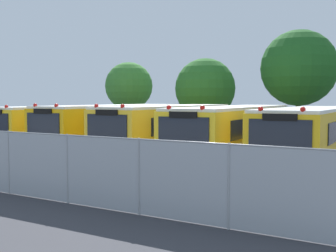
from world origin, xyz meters
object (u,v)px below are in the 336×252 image
school_bus_4 (311,135)px  tree_1 (204,89)px  school_bus_2 (169,129)px  tree_0 (128,86)px  traffic_cone (194,195)px  school_bus_1 (113,127)px  school_bus_3 (235,131)px  school_bus_0 (70,125)px  tree_2 (300,69)px

school_bus_4 → tree_1: 14.16m
school_bus_2 → tree_1: size_ratio=1.74×
school_bus_2 → tree_0: bearing=-46.5°
traffic_cone → school_bus_1: bearing=137.7°
tree_0 → tree_1: tree_0 is taller
school_bus_3 → tree_0: 17.03m
tree_0 → school_bus_1: bearing=-58.7°
school_bus_0 → school_bus_3: bearing=-178.9°
school_bus_0 → traffic_cone: school_bus_0 is taller
school_bus_1 → tree_2: (7.48, 10.97, 3.55)m
school_bus_4 → school_bus_3: bearing=1.7°
school_bus_1 → tree_0: (-6.36, 10.48, 2.58)m
school_bus_0 → school_bus_4: (13.81, 0.08, 0.02)m
school_bus_2 → tree_2: 12.08m
school_bus_2 → school_bus_1: bearing=2.4°
school_bus_2 → tree_1: bearing=-74.7°
school_bus_0 → school_bus_2: 6.81m
school_bus_4 → school_bus_2: bearing=1.4°
school_bus_1 → school_bus_2: (3.45, 0.15, 0.00)m
school_bus_1 → tree_1: tree_1 is taller
school_bus_2 → traffic_cone: bearing=123.7°
school_bus_2 → school_bus_3: school_bus_2 is taller
school_bus_0 → tree_1: size_ratio=1.76×
school_bus_2 → school_bus_3: 3.54m
school_bus_0 → tree_0: (-3.00, 10.22, 2.62)m
tree_1 → traffic_cone: bearing=-65.7°
school_bus_0 → school_bus_2: (6.81, -0.11, 0.04)m
school_bus_0 → school_bus_1: 3.37m
school_bus_1 → school_bus_4: 10.46m
school_bus_3 → traffic_cone: 8.73m
school_bus_0 → traffic_cone: bearing=147.0°
school_bus_3 → school_bus_2: bearing=-0.3°
tree_0 → traffic_cone: tree_0 is taller
school_bus_0 → tree_1: 11.07m
school_bus_2 → school_bus_4: school_bus_2 is taller
school_bus_2 → school_bus_4: size_ratio=0.99×
school_bus_0 → tree_2: bearing=-134.1°
school_bus_4 → school_bus_1: bearing=1.7°
traffic_cone → school_bus_4: bearing=80.4°
tree_0 → school_bus_0: bearing=-73.6°
school_bus_0 → tree_2: size_ratio=1.38×
school_bus_1 → school_bus_4: bearing=-177.0°
school_bus_3 → tree_0: bearing=-39.1°
school_bus_0 → tree_1: tree_1 is taller
tree_0 → tree_2: bearing=2.0°
school_bus_1 → tree_1: 10.57m
school_bus_2 → tree_0: 14.48m
school_bus_1 → school_bus_3: bearing=-177.0°
school_bus_0 → school_bus_3: 10.35m
tree_1 → tree_2: 6.97m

